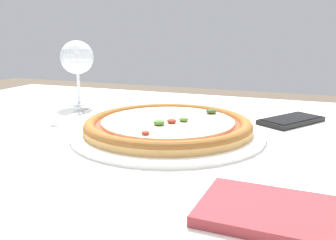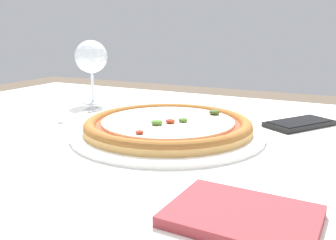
{
  "view_description": "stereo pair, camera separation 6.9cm",
  "coord_description": "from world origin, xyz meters",
  "views": [
    {
      "loc": [
        0.27,
        -0.63,
        0.9
      ],
      "look_at": [
        0.03,
        0.0,
        0.74
      ],
      "focal_mm": 40.0,
      "sensor_mm": 36.0,
      "label": 1
    },
    {
      "loc": [
        0.33,
        -0.6,
        0.9
      ],
      "look_at": [
        0.03,
        0.0,
        0.74
      ],
      "focal_mm": 40.0,
      "sensor_mm": 36.0,
      "label": 2
    }
  ],
  "objects": [
    {
      "name": "cell_phone",
      "position": [
        0.24,
        0.18,
        0.71
      ],
      "size": [
        0.14,
        0.16,
        0.01
      ],
      "color": "black",
      "rests_on": "dining_table"
    },
    {
      "name": "pizza_plate",
      "position": [
        0.03,
        0.0,
        0.72
      ],
      "size": [
        0.36,
        0.36,
        0.04
      ],
      "color": "white",
      "rests_on": "dining_table"
    },
    {
      "name": "dining_table",
      "position": [
        0.0,
        0.0,
        0.62
      ],
      "size": [
        1.34,
        0.92,
        0.71
      ],
      "color": "brown",
      "rests_on": "ground_plane"
    },
    {
      "name": "wine_glass_far_left",
      "position": [
        -0.29,
        0.2,
        0.83
      ],
      "size": [
        0.09,
        0.09,
        0.17
      ],
      "color": "silver",
      "rests_on": "dining_table"
    },
    {
      "name": "fork",
      "position": [
        -0.22,
        0.07,
        0.71
      ],
      "size": [
        0.05,
        0.17,
        0.0
      ],
      "color": "silver",
      "rests_on": "dining_table"
    },
    {
      "name": "napkin_folded",
      "position": [
        0.25,
        -0.25,
        0.71
      ],
      "size": [
        0.15,
        0.12,
        0.01
      ],
      "color": "#933338",
      "rests_on": "dining_table"
    }
  ]
}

